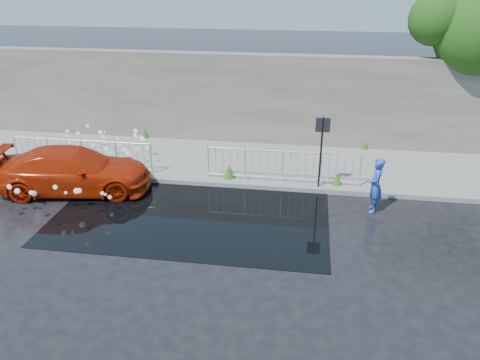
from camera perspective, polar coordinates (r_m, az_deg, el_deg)
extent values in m
plane|color=black|center=(13.33, -8.92, -5.91)|extent=(90.00, 90.00, 0.00)
cube|color=slate|center=(17.62, -4.30, 2.47)|extent=(30.00, 4.00, 0.15)
cube|color=slate|center=(15.84, -5.85, -0.23)|extent=(30.00, 0.25, 0.16)
cube|color=#534C45|center=(19.09, -3.03, 10.03)|extent=(30.00, 0.60, 3.50)
cube|color=black|center=(14.03, -5.80, -4.03)|extent=(8.00, 5.00, 0.01)
cylinder|color=black|center=(15.04, 9.80, 2.99)|extent=(0.06, 0.06, 2.50)
cube|color=black|center=(14.70, 10.08, 6.61)|extent=(0.45, 0.04, 0.45)
cylinder|color=#332114|center=(20.55, 26.57, 10.28)|extent=(0.36, 0.36, 5.00)
sphere|color=#19380D|center=(19.31, 26.99, 15.86)|extent=(3.11, 3.11, 3.11)
sphere|color=#19380D|center=(18.87, 22.73, 17.68)|extent=(1.91, 1.91, 1.91)
cylinder|color=silver|center=(18.53, -25.59, 3.24)|extent=(0.05, 0.05, 1.10)
cylinder|color=silver|center=(16.32, -10.77, 2.59)|extent=(0.05, 0.05, 1.10)
cylinder|color=silver|center=(17.10, -18.88, 4.58)|extent=(5.00, 0.04, 0.04)
cylinder|color=silver|center=(17.43, -18.46, 1.65)|extent=(5.00, 0.04, 0.04)
cylinder|color=silver|center=(15.79, -3.88, 2.23)|extent=(0.05, 0.05, 1.10)
cylinder|color=silver|center=(15.57, 14.42, 1.13)|extent=(0.05, 0.05, 1.10)
cylinder|color=silver|center=(15.29, 5.28, 3.50)|extent=(5.00, 0.04, 0.04)
cylinder|color=silver|center=(15.65, 5.15, 0.26)|extent=(5.00, 0.04, 0.04)
cone|color=#1F4612|center=(18.32, -23.48, 2.16)|extent=(0.40, 0.40, 0.37)
cone|color=#1F4612|center=(16.68, -12.23, 1.44)|extent=(0.36, 0.36, 0.28)
cone|color=#1F4612|center=(15.84, -1.33, 1.08)|extent=(0.44, 0.44, 0.45)
cone|color=#1F4612|center=(15.70, 11.74, 0.13)|extent=(0.38, 0.38, 0.36)
cone|color=#1F4612|center=(20.06, -11.58, 5.64)|extent=(0.42, 0.42, 0.39)
cone|color=#1F4612|center=(19.06, 14.93, 4.17)|extent=(0.34, 0.34, 0.31)
sphere|color=white|center=(17.15, -11.24, 3.87)|extent=(0.13, 0.13, 0.13)
sphere|color=white|center=(19.18, -19.27, 5.99)|extent=(0.06, 0.06, 0.06)
sphere|color=white|center=(17.40, -15.53, 3.18)|extent=(0.13, 0.13, 0.13)
sphere|color=white|center=(17.06, -13.11, 3.00)|extent=(0.07, 0.07, 0.07)
sphere|color=white|center=(18.06, -16.28, 5.07)|extent=(0.16, 0.16, 0.16)
sphere|color=white|center=(17.65, -17.37, 4.04)|extent=(0.16, 0.16, 0.16)
sphere|color=white|center=(17.42, -15.90, 3.69)|extent=(0.18, 0.18, 0.18)
sphere|color=white|center=(17.13, -13.49, 3.21)|extent=(0.13, 0.13, 0.13)
sphere|color=white|center=(17.67, -20.18, 2.99)|extent=(0.09, 0.09, 0.09)
sphere|color=white|center=(18.70, -16.18, 5.67)|extent=(0.07, 0.07, 0.07)
sphere|color=white|center=(16.86, -15.64, 1.96)|extent=(0.09, 0.09, 0.09)
sphere|color=white|center=(18.86, -19.13, 5.40)|extent=(0.14, 0.14, 0.14)
sphere|color=white|center=(18.65, -16.68, 5.60)|extent=(0.16, 0.16, 0.16)
sphere|color=white|center=(18.76, -20.36, 5.08)|extent=(0.08, 0.08, 0.08)
sphere|color=white|center=(16.64, -13.28, 1.80)|extent=(0.12, 0.12, 0.12)
sphere|color=white|center=(19.10, -18.08, 6.29)|extent=(0.14, 0.14, 0.14)
sphere|color=white|center=(17.92, -19.56, 3.38)|extent=(0.16, 0.16, 0.16)
sphere|color=white|center=(17.58, -14.41, 4.14)|extent=(0.08, 0.08, 0.08)
sphere|color=white|center=(17.71, -11.93, 5.15)|extent=(0.13, 0.13, 0.13)
sphere|color=white|center=(17.64, -14.01, 4.40)|extent=(0.08, 0.08, 0.08)
sphere|color=white|center=(17.57, -21.65, 1.30)|extent=(0.17, 0.17, 0.17)
sphere|color=white|center=(18.27, -12.61, 5.84)|extent=(0.17, 0.17, 0.17)
sphere|color=white|center=(16.69, -15.67, 1.36)|extent=(0.07, 0.07, 0.07)
sphere|color=white|center=(18.28, -20.11, 4.39)|extent=(0.11, 0.11, 0.11)
sphere|color=white|center=(16.99, -17.98, 1.36)|extent=(0.12, 0.12, 0.12)
sphere|color=white|center=(17.85, -14.70, 4.90)|extent=(0.09, 0.09, 0.09)
sphere|color=white|center=(18.90, -20.33, 5.60)|extent=(0.12, 0.12, 0.12)
sphere|color=white|center=(17.69, -20.18, 2.75)|extent=(0.18, 0.18, 0.18)
sphere|color=white|center=(17.87, -12.69, 5.38)|extent=(0.13, 0.13, 0.13)
sphere|color=white|center=(17.64, -16.07, 4.36)|extent=(0.08, 0.08, 0.08)
sphere|color=white|center=(17.37, -13.99, 3.54)|extent=(0.16, 0.16, 0.16)
sphere|color=white|center=(18.06, -20.07, 3.30)|extent=(0.12, 0.12, 0.12)
sphere|color=white|center=(17.33, -18.89, 1.83)|extent=(0.14, 0.14, 0.14)
sphere|color=white|center=(17.20, -12.42, 3.69)|extent=(0.15, 0.15, 0.15)
sphere|color=white|center=(17.61, -11.57, 4.86)|extent=(0.07, 0.07, 0.07)
sphere|color=white|center=(17.84, -12.52, 5.19)|extent=(0.10, 0.10, 0.10)
sphere|color=white|center=(17.72, -11.80, 4.90)|extent=(0.17, 0.17, 0.17)
sphere|color=white|center=(17.18, -18.31, 1.42)|extent=(0.13, 0.13, 0.13)
sphere|color=white|center=(14.39, -25.51, -1.23)|extent=(0.16, 0.16, 0.16)
sphere|color=white|center=(16.26, -26.58, -0.90)|extent=(0.08, 0.08, 0.08)
sphere|color=white|center=(15.05, -26.30, -0.80)|extent=(0.13, 0.13, 0.13)
sphere|color=white|center=(14.75, -15.60, -2.03)|extent=(0.12, 0.12, 0.12)
sphere|color=white|center=(14.79, -19.30, -1.27)|extent=(0.18, 0.18, 0.18)
sphere|color=white|center=(14.56, -20.48, -1.46)|extent=(0.09, 0.09, 0.09)
sphere|color=white|center=(14.77, -21.60, -0.82)|extent=(0.14, 0.14, 0.14)
sphere|color=white|center=(14.99, -25.53, -1.12)|extent=(0.10, 0.10, 0.10)
sphere|color=white|center=(15.49, -26.32, -0.70)|extent=(0.13, 0.13, 0.13)
sphere|color=white|center=(15.62, -23.82, -1.51)|extent=(0.16, 0.16, 0.16)
sphere|color=white|center=(14.09, -19.02, -1.24)|extent=(0.15, 0.15, 0.15)
sphere|color=white|center=(15.44, -24.10, -1.41)|extent=(0.13, 0.13, 0.13)
sphere|color=white|center=(14.21, -16.44, -1.55)|extent=(0.11, 0.11, 0.11)
sphere|color=white|center=(14.16, -16.10, -1.71)|extent=(0.08, 0.08, 0.08)
imported|color=#A52006|center=(15.99, -19.67, 1.12)|extent=(5.18, 2.81, 1.42)
imported|color=#2543BA|center=(14.30, 16.21, -0.63)|extent=(0.45, 0.64, 1.68)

